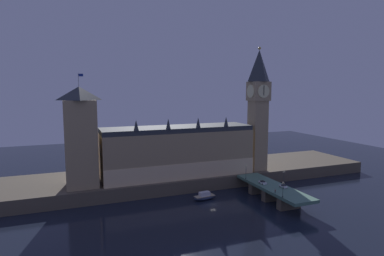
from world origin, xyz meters
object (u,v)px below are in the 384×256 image
object	(u,v)px
clock_tower	(258,106)
car_southbound_lead	(283,186)
car_northbound_lead	(263,182)
street_lamp_far	(246,170)
boat_upstream	(205,197)
pedestrian_near_rail	(275,191)
pedestrian_mid_walk	(283,183)
victoria_tower	(81,137)
street_lamp_mid	(284,176)
street_lamp_near	(283,188)

from	to	relation	value
clock_tower	car_southbound_lead	xyz separation A→B (m)	(-7.94, -34.58, -34.87)
car_northbound_lead	street_lamp_far	world-z (taller)	street_lamp_far
car_southbound_lead	boat_upstream	xyz separation A→B (m)	(-32.01, 16.33, -6.15)
boat_upstream	pedestrian_near_rail	bearing A→B (deg)	-42.00
pedestrian_mid_walk	boat_upstream	world-z (taller)	pedestrian_mid_walk
victoria_tower	boat_upstream	xyz separation A→B (m)	(53.04, -21.12, -28.30)
car_southbound_lead	street_lamp_far	xyz separation A→B (m)	(-8.56, 18.62, 3.90)
victoria_tower	pedestrian_mid_walk	bearing A→B (deg)	-20.95
street_lamp_mid	boat_upstream	size ratio (longest dim) A/B	0.57
victoria_tower	street_lamp_near	bearing A→B (deg)	-32.25
clock_tower	boat_upstream	distance (m)	60.09
clock_tower	street_lamp_near	distance (m)	57.59
pedestrian_near_rail	boat_upstream	size ratio (longest dim) A/B	0.15
pedestrian_mid_walk	street_lamp_far	bearing A→B (deg)	127.35
victoria_tower	street_lamp_near	distance (m)	92.35
car_southbound_lead	clock_tower	bearing A→B (deg)	77.07
pedestrian_mid_walk	boat_upstream	bearing A→B (deg)	160.23
pedestrian_near_rail	street_lamp_near	bearing A→B (deg)	-94.03
car_southbound_lead	street_lamp_near	distance (m)	14.24
pedestrian_mid_walk	boat_upstream	size ratio (longest dim) A/B	0.15
car_northbound_lead	car_southbound_lead	xyz separation A→B (m)	(5.44, -8.52, -0.05)
car_southbound_lead	street_lamp_far	size ratio (longest dim) A/B	0.54
car_northbound_lead	car_southbound_lead	distance (m)	10.11
car_northbound_lead	street_lamp_mid	size ratio (longest dim) A/B	0.66
street_lamp_near	street_lamp_mid	distance (m)	18.79
pedestrian_near_rail	street_lamp_mid	world-z (taller)	street_lamp_mid
clock_tower	pedestrian_near_rail	world-z (taller)	clock_tower
street_lamp_near	boat_upstream	xyz separation A→B (m)	(-23.45, 27.15, -9.66)
car_northbound_lead	pedestrian_mid_walk	distance (m)	9.40
street_lamp_near	boat_upstream	distance (m)	37.15
victoria_tower	street_lamp_mid	bearing A→B (deg)	-20.83
pedestrian_mid_walk	street_lamp_near	world-z (taller)	street_lamp_near
pedestrian_mid_walk	street_lamp_far	world-z (taller)	street_lamp_far
street_lamp_far	pedestrian_near_rail	bearing A→B (deg)	-89.04
clock_tower	street_lamp_far	size ratio (longest dim) A/B	9.40
victoria_tower	car_northbound_lead	xyz separation A→B (m)	(79.61, -28.93, -22.11)
car_southbound_lead	boat_upstream	world-z (taller)	car_southbound_lead
car_northbound_lead	street_lamp_near	size ratio (longest dim) A/B	0.66
clock_tower	pedestrian_mid_walk	bearing A→B (deg)	-99.63
street_lamp_far	victoria_tower	bearing A→B (deg)	166.17
clock_tower	street_lamp_near	bearing A→B (deg)	-109.96
street_lamp_mid	pedestrian_mid_walk	bearing A→B (deg)	-172.40
street_lamp_far	car_northbound_lead	bearing A→B (deg)	-72.84
victoria_tower	street_lamp_near	xyz separation A→B (m)	(76.49, -48.27, -18.65)
pedestrian_mid_walk	street_lamp_far	size ratio (longest dim) A/B	0.24
clock_tower	street_lamp_far	distance (m)	38.55
pedestrian_near_rail	victoria_tower	bearing A→B (deg)	151.02
street_lamp_mid	street_lamp_far	size ratio (longest dim) A/B	0.91
boat_upstream	clock_tower	bearing A→B (deg)	24.56
street_lamp_far	street_lamp_near	bearing A→B (deg)	-90.00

